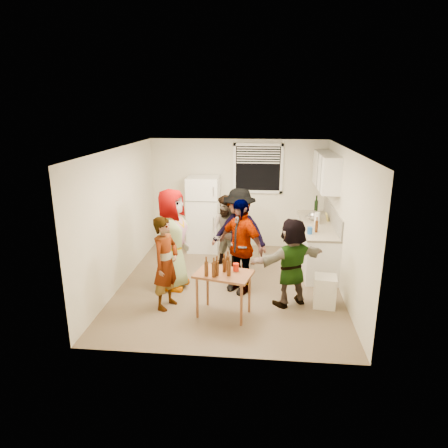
# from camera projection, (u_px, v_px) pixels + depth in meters

# --- Properties ---
(room) EXTENTS (4.00, 4.50, 2.50)m
(room) POSITION_uv_depth(u_px,v_px,m) (230.00, 285.00, 7.44)
(room) COLOR beige
(room) RESTS_ON ground
(window) EXTENTS (1.12, 0.10, 1.06)m
(window) POSITION_uv_depth(u_px,v_px,m) (258.00, 169.00, 8.99)
(window) COLOR white
(window) RESTS_ON room
(refrigerator) EXTENTS (0.70, 0.70, 1.70)m
(refrigerator) POSITION_uv_depth(u_px,v_px,m) (204.00, 214.00, 9.06)
(refrigerator) COLOR white
(refrigerator) RESTS_ON ground
(counter_lower) EXTENTS (0.60, 2.20, 0.86)m
(counter_lower) POSITION_uv_depth(u_px,v_px,m) (316.00, 245.00, 8.26)
(counter_lower) COLOR white
(counter_lower) RESTS_ON ground
(countertop) EXTENTS (0.64, 2.22, 0.04)m
(countertop) POSITION_uv_depth(u_px,v_px,m) (317.00, 225.00, 8.13)
(countertop) COLOR #C0B49B
(countertop) RESTS_ON counter_lower
(backsplash) EXTENTS (0.03, 2.20, 0.36)m
(backsplash) POSITION_uv_depth(u_px,v_px,m) (332.00, 215.00, 8.05)
(backsplash) COLOR beige
(backsplash) RESTS_ON countertop
(upper_cabinets) EXTENTS (0.34, 1.60, 0.70)m
(upper_cabinets) POSITION_uv_depth(u_px,v_px,m) (326.00, 171.00, 8.01)
(upper_cabinets) COLOR white
(upper_cabinets) RESTS_ON room
(kettle) EXTENTS (0.30, 0.26, 0.22)m
(kettle) POSITION_uv_depth(u_px,v_px,m) (314.00, 220.00, 8.37)
(kettle) COLOR silver
(kettle) RESTS_ON countertop
(paper_towel) EXTENTS (0.11, 0.11, 0.24)m
(paper_towel) POSITION_uv_depth(u_px,v_px,m) (317.00, 224.00, 8.10)
(paper_towel) COLOR white
(paper_towel) RESTS_ON countertop
(wine_bottle) EXTENTS (0.08, 0.08, 0.32)m
(wine_bottle) POSITION_uv_depth(u_px,v_px,m) (316.00, 214.00, 8.82)
(wine_bottle) COLOR black
(wine_bottle) RESTS_ON countertop
(beer_bottle_counter) EXTENTS (0.06, 0.06, 0.22)m
(beer_bottle_counter) POSITION_uv_depth(u_px,v_px,m) (316.00, 232.00, 7.57)
(beer_bottle_counter) COLOR #47230C
(beer_bottle_counter) RESTS_ON countertop
(blue_cup) EXTENTS (0.10, 0.10, 0.13)m
(blue_cup) POSITION_uv_depth(u_px,v_px,m) (310.00, 234.00, 7.46)
(blue_cup) COLOR blue
(blue_cup) RESTS_ON countertop
(picture_frame) EXTENTS (0.02, 0.19, 0.15)m
(picture_frame) POSITION_uv_depth(u_px,v_px,m) (327.00, 217.00, 8.32)
(picture_frame) COLOR #DEC654
(picture_frame) RESTS_ON countertop
(trash_bin) EXTENTS (0.39, 0.39, 0.52)m
(trash_bin) POSITION_uv_depth(u_px,v_px,m) (325.00, 292.00, 6.58)
(trash_bin) COLOR silver
(trash_bin) RESTS_ON ground
(serving_table) EXTENTS (0.96, 0.76, 0.72)m
(serving_table) POSITION_uv_depth(u_px,v_px,m) (224.00, 315.00, 6.36)
(serving_table) COLOR brown
(serving_table) RESTS_ON ground
(beer_bottle_table) EXTENTS (0.06, 0.06, 0.22)m
(beer_bottle_table) POSITION_uv_depth(u_px,v_px,m) (224.00, 272.00, 6.20)
(beer_bottle_table) COLOR #47230C
(beer_bottle_table) RESTS_ON serving_table
(red_cup) EXTENTS (0.09, 0.09, 0.12)m
(red_cup) POSITION_uv_depth(u_px,v_px,m) (236.00, 271.00, 6.24)
(red_cup) COLOR red
(red_cup) RESTS_ON serving_table
(guest_grey) EXTENTS (1.96, 1.21, 0.58)m
(guest_grey) POSITION_uv_depth(u_px,v_px,m) (174.00, 286.00, 7.36)
(guest_grey) COLOR gray
(guest_grey) RESTS_ON ground
(guest_stripe) EXTENTS (1.64, 1.07, 0.37)m
(guest_stripe) POSITION_uv_depth(u_px,v_px,m) (168.00, 306.00, 6.63)
(guest_stripe) COLOR #141933
(guest_stripe) RESTS_ON ground
(guest_back_left) EXTENTS (1.35, 1.69, 0.58)m
(guest_back_left) POSITION_uv_depth(u_px,v_px,m) (227.00, 268.00, 8.19)
(guest_back_left) COLOR brown
(guest_back_left) RESTS_ON ground
(guest_back_right) EXTENTS (1.58, 1.98, 0.64)m
(guest_back_right) POSITION_uv_depth(u_px,v_px,m) (239.00, 274.00, 7.90)
(guest_back_right) COLOR #3A393E
(guest_back_right) RESTS_ON ground
(guest_black) EXTENTS (1.83, 1.93, 0.41)m
(guest_black) POSITION_uv_depth(u_px,v_px,m) (240.00, 290.00, 7.22)
(guest_black) COLOR black
(guest_black) RESTS_ON ground
(guest_orange) EXTENTS (1.95, 1.99, 0.44)m
(guest_orange) POSITION_uv_depth(u_px,v_px,m) (290.00, 303.00, 6.72)
(guest_orange) COLOR #CC683C
(guest_orange) RESTS_ON ground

